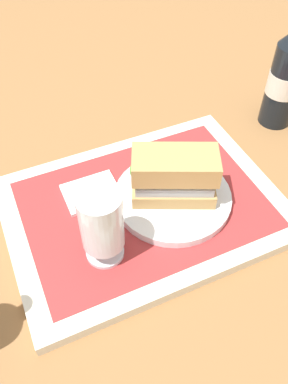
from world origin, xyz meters
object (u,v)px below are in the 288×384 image
sandwich (172,176)px  beer_glass (102,223)px  plate (173,197)px  second_bottle (287,76)px

sandwich → beer_glass: bearing=46.1°
sandwich → beer_glass: beer_glass is taller
plate → second_bottle: 0.33m
sandwich → beer_glass: size_ratio=1.16×
plate → second_bottle: size_ratio=0.71×
beer_glass → sandwich: bearing=-158.5°
sandwich → beer_glass: 0.14m
plate → second_bottle: second_bottle is taller
beer_glass → second_bottle: (-0.44, -0.17, 0.01)m
beer_glass → plate: bearing=-159.5°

